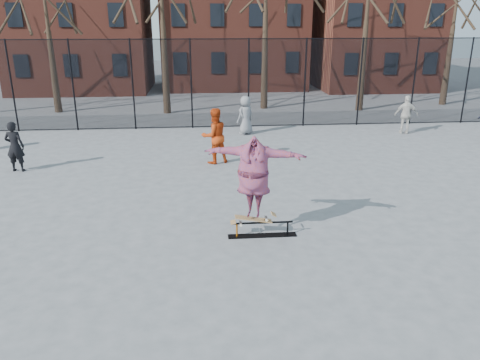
{
  "coord_description": "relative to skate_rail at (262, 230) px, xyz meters",
  "views": [
    {
      "loc": [
        -1.07,
        -8.4,
        4.83
      ],
      "look_at": [
        -0.2,
        1.5,
        1.38
      ],
      "focal_mm": 35.0,
      "sensor_mm": 36.0,
      "label": 1
    }
  ],
  "objects": [
    {
      "name": "ground",
      "position": [
        -0.32,
        -1.44,
        -0.14
      ],
      "size": [
        100.0,
        100.0,
        0.0
      ],
      "primitive_type": "plane",
      "color": "slate"
    },
    {
      "name": "skate_rail",
      "position": [
        0.0,
        0.0,
        0.0
      ],
      "size": [
        1.61,
        0.25,
        0.35
      ],
      "color": "black",
      "rests_on": "ground"
    },
    {
      "name": "skateboard",
      "position": [
        -0.21,
        0.0,
        0.27
      ],
      "size": [
        0.93,
        0.22,
        0.11
      ],
      "primitive_type": null,
      "color": "olive",
      "rests_on": "skate_rail"
    },
    {
      "name": "skater",
      "position": [
        -0.21,
        0.0,
        1.27
      ],
      "size": [
        2.4,
        1.26,
        1.88
      ],
      "primitive_type": "imported",
      "rotation": [
        0.0,
        0.0,
        -0.29
      ],
      "color": "#55388E",
      "rests_on": "skateboard"
    },
    {
      "name": "bystander_black",
      "position": [
        -7.46,
        5.58,
        0.7
      ],
      "size": [
        0.65,
        0.46,
        1.68
      ],
      "primitive_type": "imported",
      "rotation": [
        0.0,
        0.0,
        3.04
      ],
      "color": "black",
      "rests_on": "ground"
    },
    {
      "name": "bystander_red",
      "position": [
        -0.89,
        5.96,
        0.83
      ],
      "size": [
        1.14,
        1.02,
        1.93
      ],
      "primitive_type": "imported",
      "rotation": [
        0.0,
        0.0,
        3.52
      ],
      "color": "#B83810",
      "rests_on": "ground"
    },
    {
      "name": "bystander_white",
      "position": [
        7.61,
        9.64,
        0.7
      ],
      "size": [
        1.05,
        0.63,
        1.67
      ],
      "primitive_type": "imported",
      "rotation": [
        0.0,
        0.0,
        2.9
      ],
      "color": "beige",
      "rests_on": "ground"
    },
    {
      "name": "bystander_extra",
      "position": [
        0.61,
        10.15,
        0.7
      ],
      "size": [
        0.97,
        0.91,
        1.67
      ],
      "primitive_type": "imported",
      "rotation": [
        0.0,
        0.0,
        3.76
      ],
      "color": "slate",
      "rests_on": "ground"
    },
    {
      "name": "fence",
      "position": [
        -0.33,
        11.56,
        1.92
      ],
      "size": [
        34.03,
        0.07,
        4.0
      ],
      "color": "black",
      "rests_on": "ground"
    }
  ]
}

